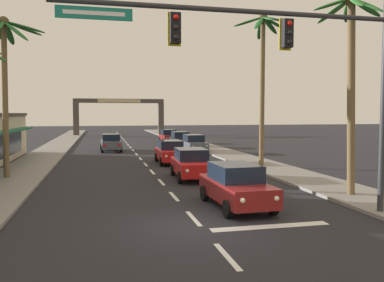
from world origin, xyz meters
TOP-DOWN VIEW (x-y plane):
  - ground_plane at (0.00, 0.00)m, footprint 220.00×220.00m
  - sidewalk_right at (7.80, 20.00)m, footprint 3.20×110.00m
  - sidewalk_left at (-7.80, 20.00)m, footprint 3.20×110.00m
  - lane_markings at (0.41, 20.65)m, footprint 4.28×89.04m
  - traffic_signal_mast at (3.14, -0.09)m, footprint 11.34×0.41m
  - sedan_lead_at_stop_bar at (2.00, 2.21)m, footprint 2.06×4.50m
  - sedan_third_in_queue at (1.82, 9.25)m, footprint 2.09×4.51m
  - sedan_fifth_in_queue at (1.84, 16.28)m, footprint 2.00×4.47m
  - sedan_oncoming_far at (-2.17, 26.85)m, footprint 2.05×4.49m
  - sedan_parked_nearest_kerb at (5.31, 30.07)m, footprint 1.95×4.45m
  - sedan_parked_mid_kerb at (5.35, 23.75)m, footprint 1.99×4.47m
  - sedan_parked_far_kerb at (5.07, 36.35)m, footprint 2.00×4.47m
  - palm_left_second at (-8.14, 11.15)m, footprint 4.11×3.99m
  - palm_right_nearest at (7.32, 2.84)m, footprint 3.35×3.14m
  - palm_right_second at (7.56, 12.93)m, footprint 3.99×3.79m
  - town_gateway_arch at (0.00, 55.72)m, footprint 14.93×0.90m

SIDE VIEW (x-z plane):
  - ground_plane at x=0.00m, z-range 0.00..0.00m
  - lane_markings at x=0.41m, z-range 0.00..0.01m
  - sidewalk_right at x=7.80m, z-range 0.00..0.14m
  - sidewalk_left at x=-7.80m, z-range 0.00..0.14m
  - sedan_lead_at_stop_bar at x=2.00m, z-range 0.01..1.69m
  - sedan_third_in_queue at x=1.82m, z-range 0.01..1.69m
  - sedan_fifth_in_queue at x=1.84m, z-range 0.01..1.69m
  - sedan_oncoming_far at x=-2.17m, z-range 0.01..1.69m
  - sedan_parked_nearest_kerb at x=5.31m, z-range 0.01..1.69m
  - sedan_parked_mid_kerb at x=5.35m, z-range 0.01..1.69m
  - sedan_parked_far_kerb at x=5.07m, z-range 0.01..1.69m
  - town_gateway_arch at x=0.00m, z-range 0.96..7.08m
  - traffic_signal_mast at x=3.14m, z-range 1.67..9.29m
  - palm_right_nearest at x=7.32m, z-range 1.70..10.43m
  - palm_left_second at x=-8.14m, z-range 2.29..11.15m
  - palm_right_second at x=7.56m, z-range 2.28..12.58m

